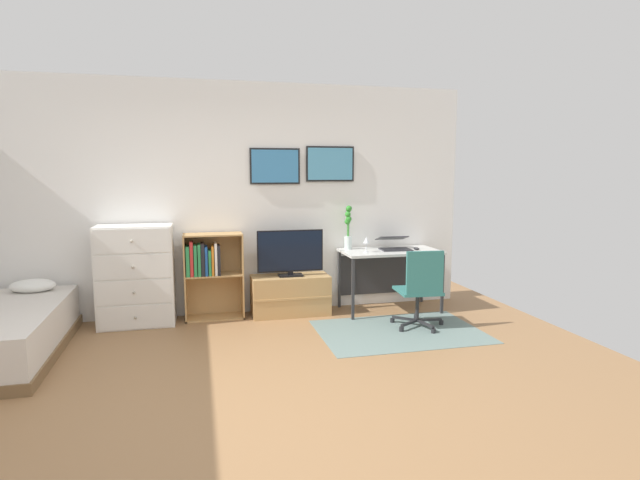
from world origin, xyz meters
The scene contains 13 objects.
ground_plane centered at (0.00, 0.00, 0.00)m, with size 7.20×7.20×0.00m, color #936B44.
wall_back_with_posters centered at (0.01, 2.43, 1.36)m, with size 6.12×0.09×2.70m.
area_rug centered at (1.86, 1.24, 0.00)m, with size 1.70×1.20×0.01m, color slate.
dresser centered at (-0.85, 2.15, 0.55)m, with size 0.80×0.46×1.10m.
bookshelf centered at (-0.07, 2.22, 0.58)m, with size 0.66×0.30×0.98m.
tv_stand centered at (0.86, 2.17, 0.23)m, with size 0.91×0.41×0.46m.
television centered at (0.86, 2.15, 0.73)m, with size 0.77×0.16×0.54m.
desk centered at (2.06, 2.14, 0.61)m, with size 1.16×0.63×0.74m.
office_chair centered at (2.11, 1.29, 0.46)m, with size 0.57×0.58×0.86m.
laptop centered at (2.13, 2.13, 0.80)m, with size 0.39×0.41×0.16m.
computer_mouse centered at (2.38, 2.01, 0.76)m, with size 0.06×0.10×0.03m, color #262628.
bamboo_vase centered at (1.59, 2.26, 1.01)m, with size 0.09×0.10×0.53m.
wine_glass centered at (1.73, 1.99, 0.87)m, with size 0.07×0.07×0.18m.
Camera 1 is at (-0.17, -3.56, 1.67)m, focal length 28.36 mm.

